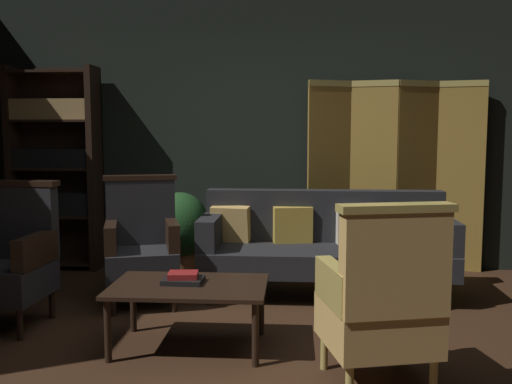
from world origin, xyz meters
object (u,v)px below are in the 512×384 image
at_px(book_red_leather, 183,275).
at_px(velvet_couch, 325,241).
at_px(armchair_wing_right, 142,244).
at_px(folding_screen, 395,174).
at_px(potted_plant, 180,230).
at_px(book_black_cloth, 183,280).
at_px(bookshelf, 55,165).
at_px(coffee_table, 189,291).
at_px(armchair_wing_left, 9,258).
at_px(armchair_gilt_accent, 382,301).

bearing_deg(book_red_leather, velvet_couch, 53.04).
bearing_deg(armchair_wing_right, folding_screen, 29.12).
relative_size(velvet_couch, book_red_leather, 11.22).
xyz_separation_m(potted_plant, book_black_cloth, (0.35, -1.64, -0.05)).
bearing_deg(book_black_cloth, bookshelf, 130.14).
distance_m(folding_screen, book_red_leather, 2.79).
height_order(bookshelf, coffee_table, bookshelf).
height_order(velvet_couch, armchair_wing_left, armchair_wing_left).
distance_m(coffee_table, book_red_leather, 0.11).
xyz_separation_m(folding_screen, armchair_gilt_accent, (-0.51, -2.69, -0.50)).
xyz_separation_m(velvet_couch, armchair_gilt_accent, (0.22, -1.85, 0.03)).
height_order(folding_screen, potted_plant, folding_screen).
bearing_deg(armchair_gilt_accent, folding_screen, 79.19).
height_order(velvet_couch, coffee_table, velvet_couch).
bearing_deg(armchair_wing_left, book_black_cloth, -13.30).
bearing_deg(armchair_wing_right, coffee_table, -58.89).
bearing_deg(armchair_gilt_accent, book_red_leather, 155.42).
relative_size(folding_screen, potted_plant, 2.27).
xyz_separation_m(armchair_gilt_accent, book_black_cloth, (-1.20, 0.55, -0.05)).
relative_size(bookshelf, armchair_gilt_accent, 1.97).
relative_size(bookshelf, potted_plant, 2.45).
xyz_separation_m(armchair_gilt_accent, book_red_leather, (-1.20, 0.55, -0.02)).
distance_m(book_black_cloth, book_red_leather, 0.04).
height_order(armchair_gilt_accent, book_red_leather, armchair_gilt_accent).
xyz_separation_m(velvet_couch, book_black_cloth, (-0.98, -1.30, -0.02)).
bearing_deg(bookshelf, potted_plant, -16.49).
bearing_deg(velvet_couch, folding_screen, 49.00).
distance_m(coffee_table, book_black_cloth, 0.08).
relative_size(armchair_gilt_accent, book_black_cloth, 4.03).
bearing_deg(coffee_table, armchair_gilt_accent, -23.93).
xyz_separation_m(folding_screen, book_red_leather, (-1.71, -2.14, -0.51)).
relative_size(bookshelf, book_red_leather, 10.85).
xyz_separation_m(armchair_gilt_accent, potted_plant, (-1.55, 2.18, -0.01)).
relative_size(coffee_table, book_red_leather, 5.29).
xyz_separation_m(bookshelf, book_red_leather, (1.72, -2.04, -0.60)).
relative_size(folding_screen, bookshelf, 0.93).
distance_m(velvet_couch, armchair_wing_left, 2.52).
xyz_separation_m(armchair_wing_left, book_red_leather, (1.34, -0.32, -0.02)).
relative_size(armchair_gilt_accent, armchair_wing_right, 1.00).
height_order(coffee_table, armchair_gilt_accent, armchair_gilt_accent).
bearing_deg(armchair_wing_left, bookshelf, 102.55).
bearing_deg(folding_screen, coffee_table, -127.40).
bearing_deg(bookshelf, velvet_couch, -15.28).
xyz_separation_m(armchair_wing_right, book_black_cloth, (0.52, -0.90, -0.05)).
xyz_separation_m(bookshelf, velvet_couch, (2.70, -0.74, -0.61)).
bearing_deg(book_black_cloth, coffee_table, -39.00).
distance_m(velvet_couch, coffee_table, 1.64).
height_order(coffee_table, armchair_wing_right, armchair_wing_right).
relative_size(folding_screen, book_black_cloth, 7.36).
bearing_deg(velvet_couch, coffee_table, -124.95).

